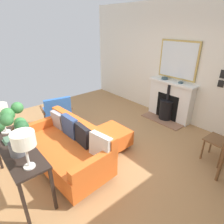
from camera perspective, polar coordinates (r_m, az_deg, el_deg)
The scene contains 15 objects.
ground_plane at distance 3.98m, azimuth -3.26°, elevation -11.45°, with size 4.96×6.29×0.01m, color #A87A4C.
wall_left at distance 5.16m, azimuth 19.36°, elevation 13.41°, with size 0.12×6.29×2.87m, color silver.
fireplace at distance 5.24m, azimuth 16.68°, elevation 2.73°, with size 0.59×1.25×1.02m.
mirror_over_mantel at distance 5.06m, azimuth 19.09°, elevation 14.42°, with size 0.04×1.02×0.91m.
mantel_bowl_near at distance 5.22m, azimuth 15.39°, elevation 9.67°, with size 0.16×0.16×0.05m.
mantel_bowl_far at distance 4.99m, azimuth 19.79°, elevation 8.28°, with size 0.12×0.12×0.04m.
sofa at distance 3.51m, azimuth -12.97°, elevation -10.42°, with size 0.98×1.80×0.83m.
ottoman at distance 3.92m, azimuth -0.35°, elevation -7.53°, with size 0.67×0.67×0.41m.
armchair_accent at distance 4.78m, azimuth -16.07°, elevation 0.74°, with size 0.78×0.70×0.81m.
console_table at distance 3.15m, azimuth -26.27°, elevation -10.70°, with size 0.43×1.44×0.74m.
table_lamp_near_end at distance 3.42m, azimuth -30.23°, elevation 0.06°, with size 0.23×0.23×0.49m.
table_lamp_far_end at distance 2.45m, azimuth -24.83°, elevation -7.74°, with size 0.27×0.27×0.49m.
potted_plant at distance 2.76m, azimuth -27.53°, elevation -3.97°, with size 0.46×0.52×0.68m.
book_stack at distance 3.28m, azimuth -27.68°, elevation -7.16°, with size 0.24×0.19×0.05m.
dining_chair_near_fireplace at distance 3.92m, azimuth 30.31°, elevation -7.03°, with size 0.42×0.42×0.84m.
Camera 1 is at (1.90, 2.57, 2.36)m, focal length 30.70 mm.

